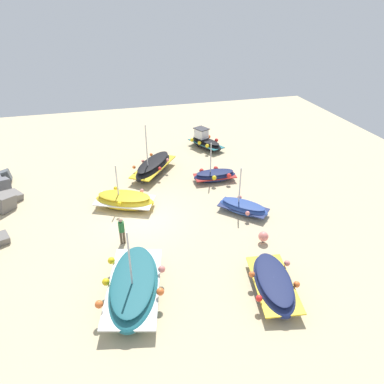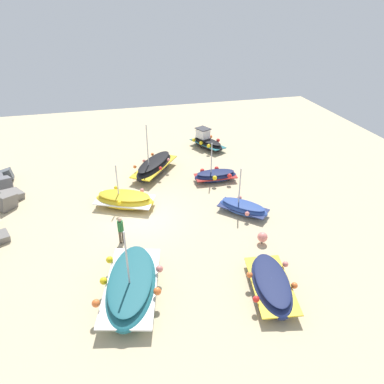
% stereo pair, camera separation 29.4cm
% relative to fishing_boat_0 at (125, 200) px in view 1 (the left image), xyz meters
% --- Properties ---
extents(ground_plane, '(46.85, 46.85, 0.00)m').
position_rel_fishing_boat_0_xyz_m(ground_plane, '(-1.60, -0.92, -0.51)').
color(ground_plane, '#C6B289').
extents(fishing_boat_0, '(3.04, 4.13, 2.95)m').
position_rel_fishing_boat_0_xyz_m(fishing_boat_0, '(0.00, 0.00, 0.00)').
color(fishing_boat_0, gold).
rests_on(fishing_boat_0, ground_plane).
extents(fishing_boat_1, '(5.57, 3.36, 3.77)m').
position_rel_fishing_boat_0_xyz_m(fishing_boat_1, '(-7.66, 0.32, 0.05)').
color(fishing_boat_1, '#1E6670').
rests_on(fishing_boat_1, ground_plane).
extents(fishing_boat_2, '(3.06, 3.09, 3.03)m').
position_rel_fishing_boat_0_xyz_m(fishing_boat_2, '(-2.53, -7.01, -0.11)').
color(fishing_boat_2, '#2D4C9E').
rests_on(fishing_boat_2, ground_plane).
extents(fishing_boat_3, '(4.76, 4.07, 4.10)m').
position_rel_fishing_boat_0_xyz_m(fishing_boat_3, '(4.26, -2.55, 0.08)').
color(fishing_boat_3, black).
rests_on(fishing_boat_3, ground_plane).
extents(fishing_boat_4, '(1.80, 3.12, 2.99)m').
position_rel_fishing_boat_0_xyz_m(fishing_boat_4, '(1.98, -6.64, -0.08)').
color(fishing_boat_4, navy).
rests_on(fishing_boat_4, ground_plane).
extents(fishing_boat_5, '(4.22, 2.51, 0.94)m').
position_rel_fishing_boat_0_xyz_m(fishing_boat_5, '(-9.06, -5.85, -0.04)').
color(fishing_boat_5, navy).
rests_on(fishing_boat_5, ground_plane).
extents(fishing_boat_6, '(3.69, 2.73, 1.71)m').
position_rel_fishing_boat_0_xyz_m(fishing_boat_6, '(8.06, -7.74, 0.05)').
color(fishing_boat_6, black).
rests_on(fishing_boat_6, ground_plane).
extents(person_walking, '(0.32, 0.32, 1.63)m').
position_rel_fishing_boat_0_xyz_m(person_walking, '(-3.71, 0.48, 0.43)').
color(person_walking, brown).
rests_on(person_walking, ground_plane).
extents(mooring_buoy_0, '(0.56, 0.56, 0.69)m').
position_rel_fishing_boat_0_xyz_m(mooring_buoy_0, '(-5.61, -6.95, -0.09)').
color(mooring_buoy_0, '#3F3F42').
rests_on(mooring_buoy_0, ground_plane).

